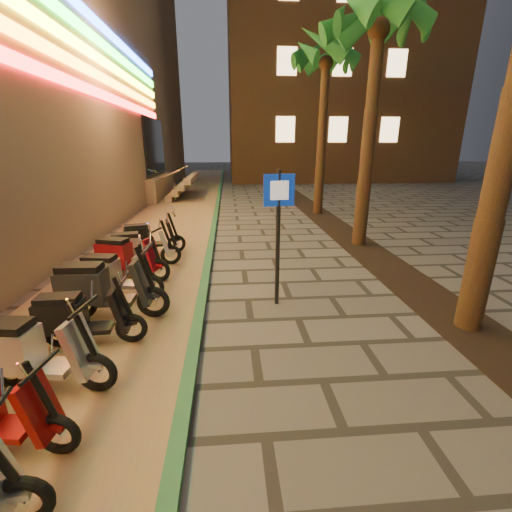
{
  "coord_description": "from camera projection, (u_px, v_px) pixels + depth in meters",
  "views": [
    {
      "loc": [
        -0.33,
        -2.78,
        2.9
      ],
      "look_at": [
        0.08,
        2.42,
        1.2
      ],
      "focal_mm": 24.0,
      "sensor_mm": 36.0,
      "label": 1
    }
  ],
  "objects": [
    {
      "name": "palm_d",
      "position": [
        326.0,
        63.0,
        13.37
      ],
      "size": [
        2.97,
        3.02,
        7.16
      ],
      "color": "#472D19",
      "rests_on": "ground"
    },
    {
      "name": "green_curb",
      "position": [
        214.0,
        224.0,
        12.96
      ],
      "size": [
        0.18,
        60.0,
        0.1
      ],
      "primitive_type": "cube",
      "color": "#25633B",
      "rests_on": "ground"
    },
    {
      "name": "scooter_9",
      "position": [
        113.0,
        274.0,
        6.68
      ],
      "size": [
        1.61,
        0.68,
        1.13
      ],
      "rotation": [
        0.0,
        0.0,
        -0.17
      ],
      "color": "black",
      "rests_on": "ground"
    },
    {
      "name": "apartment_block",
      "position": [
        328.0,
        33.0,
        30.71
      ],
      "size": [
        18.0,
        16.06,
        25.0
      ],
      "color": "brown",
      "rests_on": "ground"
    },
    {
      "name": "scooter_12",
      "position": [
        147.0,
        238.0,
        9.3
      ],
      "size": [
        1.62,
        0.81,
        1.15
      ],
      "rotation": [
        0.0,
        0.0,
        0.26
      ],
      "color": "black",
      "rests_on": "ground"
    },
    {
      "name": "ground",
      "position": [
        266.0,
        437.0,
        3.56
      ],
      "size": [
        120.0,
        120.0,
        0.0
      ],
      "primitive_type": "plane",
      "color": "#474442",
      "rests_on": "ground"
    },
    {
      "name": "scooter_6",
      "position": [
        28.0,
        352.0,
        4.12
      ],
      "size": [
        1.71,
        0.68,
        1.2
      ],
      "rotation": [
        0.0,
        0.0,
        -0.14
      ],
      "color": "black",
      "rests_on": "ground"
    },
    {
      "name": "scooter_10",
      "position": [
        125.0,
        256.0,
        7.66
      ],
      "size": [
        1.69,
        0.89,
        1.2
      ],
      "rotation": [
        0.0,
        0.0,
        -0.3
      ],
      "color": "black",
      "rests_on": "ground"
    },
    {
      "name": "pedestrian_sign",
      "position": [
        278.0,
        220.0,
        6.07
      ],
      "size": [
        0.55,
        0.12,
        2.51
      ],
      "rotation": [
        0.0,
        0.0,
        0.14
      ],
      "color": "black",
      "rests_on": "ground"
    },
    {
      "name": "scooter_8",
      "position": [
        100.0,
        288.0,
        5.85
      ],
      "size": [
        1.85,
        0.65,
        1.3
      ],
      "rotation": [
        0.0,
        0.0,
        -0.03
      ],
      "color": "black",
      "rests_on": "ground"
    },
    {
      "name": "scooter_7",
      "position": [
        78.0,
        317.0,
        5.05
      ],
      "size": [
        1.55,
        0.54,
        1.09
      ],
      "rotation": [
        0.0,
        0.0,
        0.05
      ],
      "color": "black",
      "rests_on": "ground"
    },
    {
      "name": "parking_strip",
      "position": [
        169.0,
        226.0,
        12.84
      ],
      "size": [
        3.4,
        60.0,
        0.01
      ],
      "primitive_type": "cube",
      "color": "#8C7251",
      "rests_on": "ground"
    },
    {
      "name": "planting_strip",
      "position": [
        387.0,
        266.0,
        8.57
      ],
      "size": [
        1.2,
        40.0,
        0.02
      ],
      "primitive_type": "cube",
      "color": "black",
      "rests_on": "ground"
    },
    {
      "name": "palm_c",
      "position": [
        379.0,
        28.0,
        8.7
      ],
      "size": [
        2.97,
        3.02,
        6.91
      ],
      "color": "#472D19",
      "rests_on": "ground"
    },
    {
      "name": "scooter_11",
      "position": [
        137.0,
        248.0,
        8.33
      ],
      "size": [
        1.66,
        0.79,
        1.17
      ],
      "rotation": [
        0.0,
        0.0,
        0.23
      ],
      "color": "black",
      "rests_on": "ground"
    }
  ]
}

